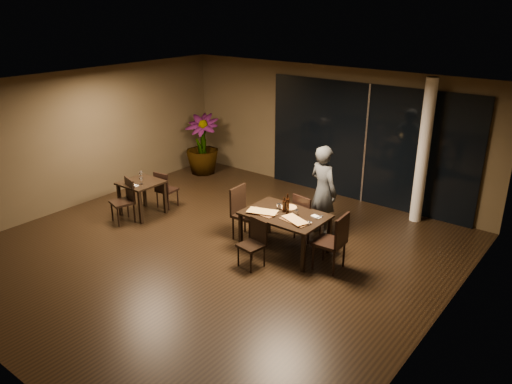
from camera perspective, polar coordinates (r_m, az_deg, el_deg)
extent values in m
plane|color=black|center=(9.40, -4.61, -6.72)|extent=(8.00, 8.00, 0.00)
cube|color=#433723|center=(11.96, 8.42, 6.97)|extent=(8.00, 0.10, 3.00)
cube|color=#433723|center=(11.83, -19.59, 5.81)|extent=(0.10, 8.00, 3.00)
cube|color=#433723|center=(6.92, 20.76, -4.99)|extent=(0.10, 8.00, 3.00)
cube|color=silver|center=(8.43, -5.22, 11.75)|extent=(8.00, 8.00, 0.04)
cube|color=black|center=(11.48, 12.49, 5.32)|extent=(5.00, 0.06, 2.70)
cylinder|color=white|center=(10.66, 18.58, 4.33)|extent=(0.24, 0.24, 3.00)
cube|color=black|center=(9.08, 3.34, -2.61)|extent=(1.50, 1.00, 0.04)
cube|color=black|center=(9.30, -1.76, -4.54)|extent=(0.06, 0.06, 0.71)
cube|color=black|center=(8.58, 5.41, -6.98)|extent=(0.06, 0.06, 0.71)
cube|color=black|center=(9.93, 1.48, -2.80)|extent=(0.06, 0.06, 0.71)
cube|color=black|center=(9.25, 8.38, -4.91)|extent=(0.06, 0.06, 0.71)
cube|color=black|center=(10.92, -13.02, 1.04)|extent=(0.80, 0.80, 0.04)
cube|color=black|center=(11.12, -15.32, -0.89)|extent=(0.06, 0.06, 0.71)
cube|color=black|center=(10.61, -13.08, -1.75)|extent=(0.06, 0.06, 0.71)
cube|color=black|center=(11.50, -12.65, 0.11)|extent=(0.06, 0.06, 0.71)
cube|color=black|center=(11.01, -10.37, -0.67)|extent=(0.06, 0.06, 0.71)
cube|color=black|center=(9.71, 5.94, -2.92)|extent=(0.49, 0.49, 0.05)
cylinder|color=black|center=(9.83, 7.35, -4.10)|extent=(0.04, 0.04, 0.44)
cylinder|color=black|center=(10.03, 5.79, -3.49)|extent=(0.04, 0.04, 0.44)
cylinder|color=black|center=(9.58, 6.00, -4.73)|extent=(0.04, 0.04, 0.44)
cylinder|color=black|center=(9.79, 4.43, -4.09)|extent=(0.04, 0.04, 0.44)
cube|color=black|center=(9.48, 5.22, -1.90)|extent=(0.43, 0.10, 0.49)
cube|color=black|center=(8.68, -0.55, -6.15)|extent=(0.45, 0.45, 0.04)
cylinder|color=black|center=(8.79, -2.04, -7.29)|extent=(0.03, 0.03, 0.40)
cylinder|color=black|center=(8.58, -0.60, -8.04)|extent=(0.03, 0.03, 0.40)
cylinder|color=black|center=(8.98, -0.49, -6.62)|extent=(0.03, 0.03, 0.40)
cylinder|color=black|center=(8.77, 0.95, -7.33)|extent=(0.03, 0.03, 0.40)
cube|color=black|center=(8.69, 0.31, -4.47)|extent=(0.39, 0.09, 0.45)
cube|color=black|center=(9.65, -1.03, -2.65)|extent=(0.51, 0.51, 0.05)
cylinder|color=black|center=(9.51, -0.74, -4.66)|extent=(0.04, 0.04, 0.49)
cylinder|color=black|center=(9.80, 0.58, -3.84)|extent=(0.04, 0.04, 0.49)
cylinder|color=black|center=(9.72, -2.63, -4.09)|extent=(0.04, 0.04, 0.49)
cylinder|color=black|center=(10.00, -1.28, -3.30)|extent=(0.04, 0.04, 0.49)
cube|color=black|center=(9.66, -2.09, -0.87)|extent=(0.07, 0.48, 0.54)
cube|color=black|center=(8.68, 8.37, -5.73)|extent=(0.51, 0.51, 0.05)
cylinder|color=black|center=(9.03, 7.72, -6.34)|extent=(0.04, 0.04, 0.49)
cylinder|color=black|center=(8.71, 6.53, -7.35)|extent=(0.04, 0.04, 0.49)
cylinder|color=black|center=(8.88, 10.00, -6.97)|extent=(0.04, 0.04, 0.49)
cylinder|color=black|center=(8.56, 8.88, -8.03)|extent=(0.04, 0.04, 0.49)
cube|color=black|center=(8.48, 9.80, -4.43)|extent=(0.07, 0.48, 0.55)
cube|color=black|center=(11.33, -10.14, 0.24)|extent=(0.44, 0.44, 0.04)
cylinder|color=black|center=(11.42, -8.94, -0.60)|extent=(0.03, 0.03, 0.40)
cylinder|color=black|center=(11.62, -10.16, -0.30)|extent=(0.03, 0.03, 0.40)
cylinder|color=black|center=(11.20, -9.98, -1.12)|extent=(0.03, 0.03, 0.40)
cylinder|color=black|center=(11.40, -11.21, -0.80)|extent=(0.03, 0.03, 0.40)
cube|color=black|center=(11.13, -10.80, 1.03)|extent=(0.39, 0.08, 0.45)
cube|color=black|center=(10.75, -15.05, -1.15)|extent=(0.53, 0.53, 0.05)
cylinder|color=black|center=(10.93, -16.13, -2.13)|extent=(0.03, 0.03, 0.44)
cylinder|color=black|center=(10.63, -15.47, -2.74)|extent=(0.03, 0.03, 0.44)
cylinder|color=black|center=(11.04, -14.44, -1.72)|extent=(0.03, 0.03, 0.44)
cylinder|color=black|center=(10.74, -13.74, -2.32)|extent=(0.03, 0.03, 0.44)
cube|color=black|center=(10.73, -14.22, 0.27)|extent=(0.42, 0.16, 0.49)
imported|color=#2F3234|center=(9.76, 7.68, 0.11)|extent=(0.71, 0.58, 1.82)
imported|color=#1E4E1A|center=(13.35, -6.17, 5.42)|extent=(1.14, 1.14, 1.58)
cube|color=#492D17|center=(9.09, 0.74, -2.36)|extent=(0.56, 0.30, 0.01)
cube|color=#472C16|center=(8.78, 4.47, -3.32)|extent=(0.59, 0.37, 0.01)
cylinder|color=red|center=(9.33, 3.74, -1.78)|extent=(0.30, 0.30, 0.01)
cylinder|color=white|center=(9.25, 2.65, -1.66)|extent=(0.08, 0.08, 0.10)
cylinder|color=white|center=(9.03, 4.63, -2.33)|extent=(0.08, 0.08, 0.10)
cube|color=white|center=(8.73, 5.73, -3.50)|extent=(0.20, 0.13, 0.01)
cube|color=white|center=(8.99, 6.90, -2.82)|extent=(0.20, 0.13, 0.01)
cube|color=white|center=(10.71, -13.77, 0.73)|extent=(0.19, 0.14, 0.01)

